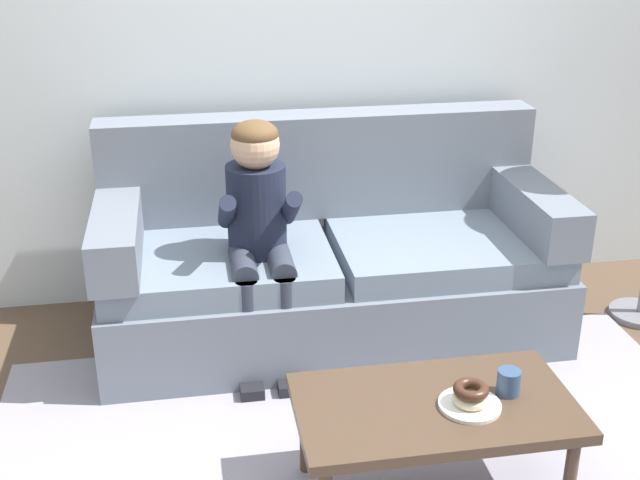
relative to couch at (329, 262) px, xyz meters
name	(u,v)px	position (x,y,z in m)	size (l,w,h in m)	color
ground	(360,433)	(-0.03, -0.85, -0.36)	(10.00, 10.00, 0.00)	brown
wall_back	(303,21)	(-0.03, 0.55, 1.04)	(8.00, 0.10, 2.80)	silver
area_rug	(374,473)	(-0.03, -1.10, -0.35)	(2.88, 1.99, 0.01)	#9993A3
couch	(329,262)	(0.00, 0.00, 0.00)	(2.11, 0.90, 1.00)	slate
coffee_table	(435,413)	(0.13, -1.25, 0.00)	(0.95, 0.53, 0.40)	#4C3828
person_child	(259,222)	(-0.35, -0.21, 0.32)	(0.34, 0.58, 1.10)	#1E2338
plate	(470,405)	(0.24, -1.30, 0.05)	(0.21, 0.21, 0.01)	white
donut	(470,399)	(0.24, -1.30, 0.07)	(0.12, 0.12, 0.04)	beige
donut_second	(471,390)	(0.24, -1.30, 0.11)	(0.12, 0.12, 0.04)	#422619
mug	(509,382)	(0.39, -1.24, 0.08)	(0.08, 0.08, 0.09)	#334C72
toy_controller	(512,393)	(0.65, -0.73, -0.33)	(0.23, 0.09, 0.05)	#339E56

